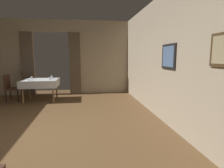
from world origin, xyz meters
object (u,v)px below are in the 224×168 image
plate_mid_b (30,80)px  glass_mid_d (52,77)px  glass_mid_a (50,79)px  glass_mid_c (32,78)px  dining_table_mid (40,82)px  chair_mid_left (11,87)px

plate_mid_b → glass_mid_d: (0.65, 0.42, 0.04)m
glass_mid_a → glass_mid_c: bearing=152.9°
glass_mid_c → dining_table_mid: bearing=-32.1°
plate_mid_b → chair_mid_left: bearing=164.8°
glass_mid_a → plate_mid_b: size_ratio=0.37×
plate_mid_b → glass_mid_d: size_ratio=2.32×
glass_mid_a → glass_mid_c: size_ratio=0.86×
plate_mid_b → glass_mid_c: size_ratio=2.36×
glass_mid_a → glass_mid_d: bearing=90.6°
dining_table_mid → plate_mid_b: 0.36m
dining_table_mid → chair_mid_left: chair_mid_left is taller
dining_table_mid → glass_mid_d: glass_mid_d is taller
plate_mid_b → glass_mid_d: bearing=32.8°
glass_mid_a → glass_mid_c: 0.77m
chair_mid_left → glass_mid_d: chair_mid_left is taller
dining_table_mid → glass_mid_d: 0.45m
dining_table_mid → glass_mid_c: (-0.34, 0.21, 0.14)m
chair_mid_left → glass_mid_d: (1.33, 0.23, 0.28)m
glass_mid_a → glass_mid_d: 0.40m
glass_mid_a → plate_mid_b: 0.65m
glass_mid_a → plate_mid_b: (-0.65, -0.02, -0.03)m
glass_mid_d → dining_table_mid: bearing=-142.0°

